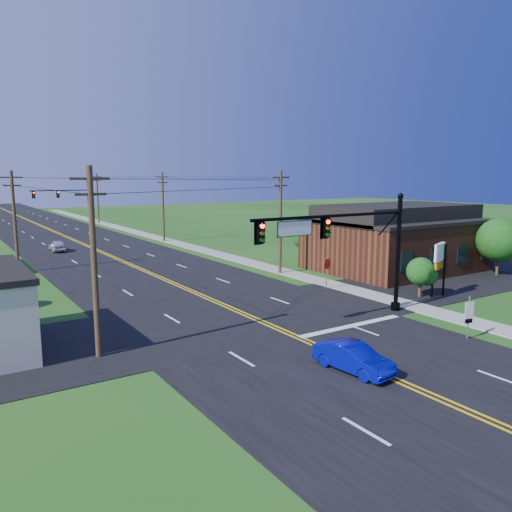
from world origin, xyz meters
TOP-DOWN VIEW (x-y plane):
  - ground at (0.00, 0.00)m, footprint 260.00×260.00m
  - road_main at (0.00, 50.00)m, footprint 16.00×220.00m
  - road_cross at (0.00, 12.00)m, footprint 70.00×10.00m
  - sidewalk at (10.50, 40.00)m, footprint 2.00×160.00m
  - signal_mast_main at (4.34, 8.00)m, footprint 11.30×0.60m
  - signal_mast_far at (4.44, 80.00)m, footprint 10.98×0.60m
  - brick_building at (20.00, 18.00)m, footprint 14.20×11.20m
  - utility_pole_left_a at (-9.50, 10.00)m, footprint 1.80×0.28m
  - utility_pole_left_b at (-9.50, 35.00)m, footprint 1.80×0.28m
  - utility_pole_right_a at (9.80, 22.00)m, footprint 1.80×0.28m
  - utility_pole_right_b at (9.80, 48.00)m, footprint 1.80×0.28m
  - utility_pole_right_c at (9.80, 78.00)m, footprint 1.80×0.28m
  - tree_right_front at (25.00, 11.00)m, footprint 3.80×3.80m
  - tree_right_back at (16.00, 26.00)m, footprint 3.00×3.00m
  - shrub_corner at (13.00, 9.50)m, footprint 2.00×2.00m
  - blue_car at (-0.67, 2.05)m, footprint 1.74×3.92m
  - distant_car at (-3.86, 46.35)m, footprint 1.65×3.81m
  - route_sign at (7.50, 1.98)m, footprint 0.58×0.15m
  - stop_sign at (9.10, 15.00)m, footprint 0.84×0.22m
  - pylon_sign at (14.16, 8.88)m, footprint 1.84×0.95m

SIDE VIEW (x-z plane):
  - ground at x=0.00m, z-range 0.00..0.00m
  - road_main at x=0.00m, z-range 0.00..0.04m
  - road_cross at x=0.00m, z-range 0.00..0.04m
  - sidewalk at x=10.50m, z-range 0.00..0.08m
  - blue_car at x=-0.67m, z-range 0.00..1.25m
  - distant_car at x=-3.86m, z-range 0.00..1.28m
  - route_sign at x=7.50m, z-range 0.19..2.55m
  - stop_sign at x=9.10m, z-range 0.52..2.90m
  - shrub_corner at x=13.00m, z-range 0.42..3.28m
  - brick_building at x=20.00m, z-range 0.00..4.70m
  - tree_right_back at x=16.00m, z-range 0.55..4.65m
  - pylon_sign at x=14.16m, z-range 0.89..4.74m
  - tree_right_front at x=25.00m, z-range 0.60..5.60m
  - signal_mast_far at x=4.44m, z-range 0.81..8.29m
  - utility_pole_left_a at x=-9.50m, z-range 0.22..9.22m
  - utility_pole_left_b at x=-9.50m, z-range 0.22..9.22m
  - utility_pole_right_a at x=9.80m, z-range 0.22..9.22m
  - utility_pole_right_b at x=9.80m, z-range 0.22..9.22m
  - utility_pole_right_c at x=9.80m, z-range 0.22..9.22m
  - signal_mast_main at x=4.34m, z-range 1.01..8.49m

